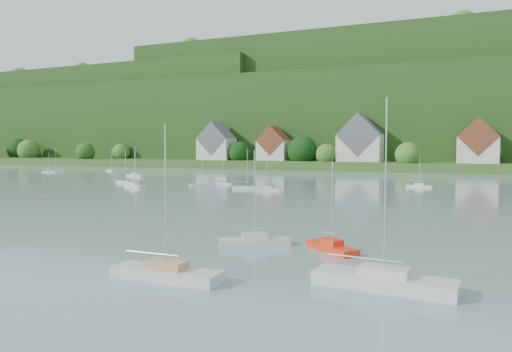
{
  "coord_description": "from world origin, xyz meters",
  "views": [
    {
      "loc": [
        40.17,
        5.38,
        8.59
      ],
      "look_at": [
        10.62,
        75.0,
        4.0
      ],
      "focal_mm": 34.06,
      "sensor_mm": 36.0,
      "label": 1
    }
  ],
  "objects_px": {
    "near_sailboat_3": "(254,240)",
    "near_sailboat_5": "(332,246)",
    "near_sailboat_2": "(167,272)",
    "near_sailboat_4": "(384,280)"
  },
  "relations": [
    {
      "from": "near_sailboat_3",
      "to": "near_sailboat_5",
      "type": "bearing_deg",
      "value": -28.15
    },
    {
      "from": "near_sailboat_2",
      "to": "near_sailboat_4",
      "type": "distance_m",
      "value": 13.64
    },
    {
      "from": "near_sailboat_5",
      "to": "near_sailboat_4",
      "type": "bearing_deg",
      "value": -18.52
    },
    {
      "from": "near_sailboat_3",
      "to": "near_sailboat_4",
      "type": "bearing_deg",
      "value": -66.77
    },
    {
      "from": "near_sailboat_4",
      "to": "near_sailboat_5",
      "type": "xyz_separation_m",
      "value": [
        -5.52,
        9.14,
        -0.13
      ]
    },
    {
      "from": "near_sailboat_5",
      "to": "near_sailboat_3",
      "type": "bearing_deg",
      "value": -136.65
    },
    {
      "from": "near_sailboat_4",
      "to": "near_sailboat_5",
      "type": "height_order",
      "value": "near_sailboat_4"
    },
    {
      "from": "near_sailboat_4",
      "to": "near_sailboat_5",
      "type": "bearing_deg",
      "value": 127.29
    },
    {
      "from": "near_sailboat_3",
      "to": "near_sailboat_4",
      "type": "xyz_separation_m",
      "value": [
        12.26,
        -8.78,
        0.1
      ]
    },
    {
      "from": "near_sailboat_2",
      "to": "near_sailboat_4",
      "type": "xyz_separation_m",
      "value": [
        13.2,
        3.46,
        0.05
      ]
    }
  ]
}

